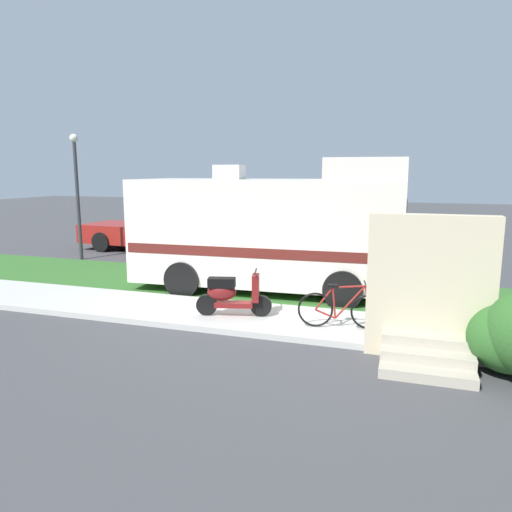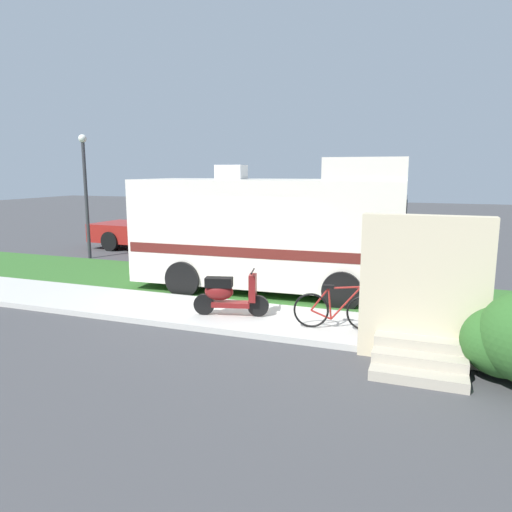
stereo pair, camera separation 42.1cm
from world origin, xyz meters
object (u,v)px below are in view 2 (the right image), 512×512
(bottle_green, at_px, (364,326))
(pickup_truck_far, at_px, (254,221))
(bicycle, at_px, (338,310))
(street_lamp_post, at_px, (85,185))
(scooter, at_px, (228,294))
(motorhome_rv, at_px, (273,230))
(pickup_truck_near, at_px, (173,226))

(bottle_green, bearing_deg, pickup_truck_far, 120.25)
(bicycle, bearing_deg, street_lamp_post, 152.96)
(scooter, height_order, street_lamp_post, street_lamp_post)
(motorhome_rv, xyz_separation_m, scooter, (-0.08, -2.70, -1.03))
(street_lamp_post, bearing_deg, pickup_truck_far, 50.79)
(pickup_truck_near, xyz_separation_m, pickup_truck_far, (2.32, 2.79, 0.01))
(bicycle, bearing_deg, scooter, 177.80)
(pickup_truck_near, bearing_deg, pickup_truck_far, 50.28)
(bicycle, height_order, bottle_green, bicycle)
(motorhome_rv, xyz_separation_m, bottle_green, (2.72, -2.86, -1.36))
(street_lamp_post, bearing_deg, bottle_green, -26.19)
(motorhome_rv, relative_size, street_lamp_post, 1.57)
(scooter, bearing_deg, pickup_truck_near, 126.84)
(scooter, bearing_deg, bottle_green, -3.16)
(scooter, xyz_separation_m, bottle_green, (2.80, -0.15, -0.33))
(motorhome_rv, bearing_deg, scooter, -91.65)
(pickup_truck_far, height_order, street_lamp_post, street_lamp_post)
(bicycle, height_order, pickup_truck_far, pickup_truck_far)
(scooter, height_order, pickup_truck_near, pickup_truck_near)
(bicycle, xyz_separation_m, street_lamp_post, (-9.86, 5.03, 2.12))
(pickup_truck_far, height_order, bottle_green, pickup_truck_far)
(motorhome_rv, bearing_deg, bicycle, -51.55)
(motorhome_rv, bearing_deg, pickup_truck_near, 140.03)
(pickup_truck_far, xyz_separation_m, street_lamp_post, (-4.31, -5.28, 1.63))
(scooter, distance_m, pickup_truck_near, 9.31)
(scooter, xyz_separation_m, pickup_truck_far, (-3.26, 10.23, 0.42))
(pickup_truck_near, height_order, pickup_truck_far, pickup_truck_far)
(motorhome_rv, distance_m, bottle_green, 4.18)
(bottle_green, distance_m, street_lamp_post, 11.79)
(street_lamp_post, bearing_deg, scooter, -33.16)
(bicycle, height_order, pickup_truck_near, pickup_truck_near)
(motorhome_rv, distance_m, street_lamp_post, 8.03)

